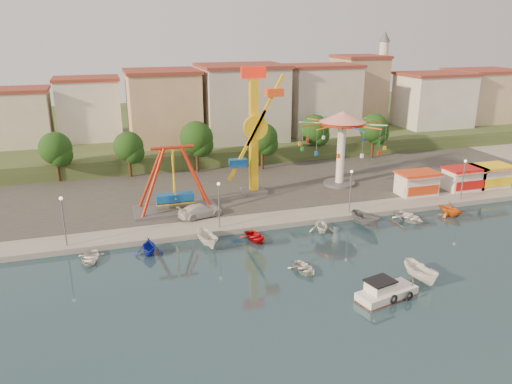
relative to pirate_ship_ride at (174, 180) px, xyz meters
name	(u,v)px	position (x,y,z in m)	size (l,w,h in m)	color
ground	(337,275)	(11.83, -20.06, -4.39)	(200.00, 200.00, 0.00)	#152C39
quay_deck	(202,137)	(11.83, 41.94, -4.09)	(200.00, 100.00, 0.60)	#9E998E
asphalt_pad	(246,179)	(11.83, 9.94, -3.79)	(90.00, 28.00, 0.01)	#4C4944
hill_terrace	(197,127)	(11.83, 46.94, -2.89)	(200.00, 60.00, 3.00)	#384C26
pirate_ship_ride	(174,180)	(0.00, 0.00, 0.00)	(10.00, 5.00, 8.00)	#59595E
kamikaze_tower	(256,135)	(11.30, 3.20, 4.15)	(5.37, 3.10, 16.50)	#59595E
wave_swinger	(342,132)	(23.66, 3.32, 3.80)	(11.60, 11.60, 10.40)	#59595E
booth_left	(417,183)	(31.50, -3.58, -2.23)	(5.40, 3.78, 3.08)	white
booth_mid	(463,178)	(38.88, -3.58, -2.23)	(5.40, 3.78, 3.08)	white
booth_right	(490,175)	(43.34, -3.58, -2.23)	(5.40, 3.78, 3.08)	white
lamp_post_0	(64,223)	(-12.17, -7.06, -1.29)	(0.14, 0.14, 5.00)	#59595E
lamp_post_1	(219,206)	(3.83, -7.06, -1.29)	(0.14, 0.14, 5.00)	#59595E
lamp_post_2	(350,193)	(19.83, -7.06, -1.29)	(0.14, 0.14, 5.00)	#59595E
lamp_post_3	(463,181)	(35.83, -7.06, -1.29)	(0.14, 0.14, 5.00)	#59595E
tree_0	(55,148)	(-14.17, 16.91, 1.08)	(4.60, 4.60, 7.19)	#382314
tree_1	(128,147)	(-4.17, 16.18, 0.81)	(4.35, 4.35, 6.80)	#382314
tree_2	(196,138)	(5.83, 15.75, 1.52)	(5.02, 5.02, 7.85)	#382314
tree_3	(263,138)	(15.83, 14.30, 1.16)	(4.68, 4.68, 7.32)	#382314
tree_4	(314,129)	(25.83, 17.29, 1.35)	(4.86, 4.86, 7.60)	#382314
tree_5	(374,128)	(35.83, 15.47, 1.31)	(4.83, 4.83, 7.54)	#382314
building_0	(4,116)	(-21.54, 26.00, 4.54)	(9.26, 9.53, 11.87)	beige
building_1	(89,117)	(-9.50, 31.32, 2.92)	(12.33, 9.01, 8.63)	silver
building_2	(166,105)	(3.64, 31.90, 4.22)	(11.95, 9.28, 11.23)	tan
building_3	(246,110)	(17.43, 28.74, 3.20)	(12.59, 10.50, 9.20)	beige
building_4	(308,104)	(30.90, 32.14, 3.22)	(10.75, 9.23, 9.24)	beige
building_5	(374,97)	(44.20, 30.27, 4.21)	(12.77, 10.96, 11.21)	tan
building_6	(430,93)	(55.98, 28.71, 4.78)	(8.23, 8.98, 12.36)	silver
building_7	(462,96)	(67.86, 33.64, 2.99)	(11.59, 10.93, 8.76)	beige
minaret	(382,75)	(47.83, 33.94, 8.15)	(2.80, 2.80, 18.00)	silver
cabin_motorboat	(385,293)	(13.85, -25.07, -3.89)	(5.72, 3.24, 1.90)	white
rowboat_a	(304,268)	(9.20, -18.54, -4.06)	(2.33, 3.27, 0.68)	silver
rowboat_b	(389,292)	(14.42, -24.73, -4.05)	(2.34, 3.28, 0.68)	white
skiff	(421,273)	(18.48, -23.37, -3.59)	(1.57, 4.18, 1.61)	white
van	(201,211)	(2.49, -3.15, -3.02)	(2.16, 5.31, 1.54)	silver
moored_boat_0	(90,258)	(-9.99, -10.26, -4.03)	(2.51, 3.51, 0.73)	white
moored_boat_1	(149,246)	(-4.27, -10.26, -3.55)	(2.77, 3.21, 1.69)	#1527BB
moored_boat_2	(208,239)	(1.81, -10.26, -3.61)	(1.53, 4.08, 1.58)	silver
moored_boat_3	(255,237)	(6.97, -10.26, -4.03)	(2.52, 3.53, 0.73)	red
moored_boat_4	(322,225)	(14.73, -10.26, -3.56)	(2.73, 3.16, 1.66)	white
moored_boat_5	(366,220)	(20.25, -10.26, -3.59)	(1.57, 4.18, 1.61)	#5A595E
moored_boat_6	(409,217)	(26.09, -10.26, -3.97)	(2.90, 4.05, 0.84)	white
moored_boat_7	(450,209)	(31.78, -10.26, -3.52)	(2.85, 3.30, 1.74)	orange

